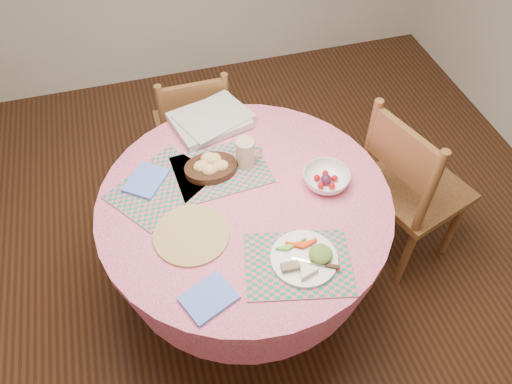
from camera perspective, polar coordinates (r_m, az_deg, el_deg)
The scene contains 15 objects.
ground at distance 2.70m, azimuth -1.04°, elevation -11.10°, with size 4.00×4.00×0.00m, color #331C0F.
dining_table at distance 2.23m, azimuth -1.24°, elevation -4.03°, with size 1.24×1.24×0.75m.
chair_right at distance 2.55m, azimuth 17.08°, elevation 0.59°, with size 0.55×0.57×0.98m.
chair_back at distance 2.85m, azimuth -7.11°, elevation 7.29°, with size 0.41×0.39×0.87m.
placemat_front at distance 1.90m, azimuth 4.84°, elevation -8.18°, with size 0.40×0.30×0.01m, color #167D62.
placemat_left at distance 2.16m, azimuth -10.84°, elevation 0.64°, with size 0.40×0.30×0.01m, color #167D62.
placemat_back at distance 2.19m, azimuth -3.98°, elevation 2.55°, with size 0.40×0.30×0.01m, color #167D62.
wicker_trivet at distance 1.98m, azimuth -7.38°, elevation -4.86°, with size 0.30×0.30×0.01m, color #A37F46.
napkin_near at distance 1.82m, azimuth -5.42°, elevation -11.97°, with size 0.18×0.14×0.01m, color #5A7AE9.
napkin_far at distance 2.18m, azimuth -12.45°, elevation 1.31°, with size 0.18×0.14×0.01m, color #5A7AE9.
dinner_plate at distance 1.89m, azimuth 5.81°, elevation -7.50°, with size 0.25×0.25×0.05m.
bread_bowl at distance 2.17m, azimuth -5.20°, elevation 2.99°, with size 0.23×0.23×0.08m.
latte_mug at distance 2.16m, azimuth -1.17°, elevation 4.49°, with size 0.12×0.08×0.13m.
fruit_bowl at distance 2.13m, azimuth 8.02°, elevation 1.49°, with size 0.25×0.25×0.06m.
newspaper_stack at distance 2.40m, azimuth -5.25°, elevation 8.23°, with size 0.41×0.35×0.04m.
Camera 1 is at (-0.32, -1.30, 2.34)m, focal length 35.00 mm.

